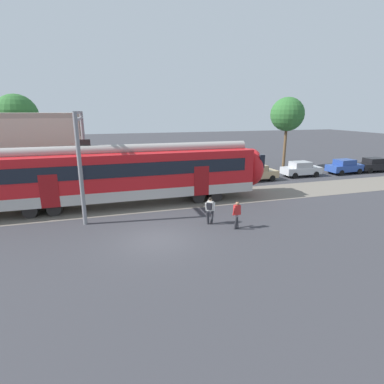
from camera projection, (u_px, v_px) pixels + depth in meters
The scene contains 10 objects.
ground_plane at pixel (156, 240), 15.70m from camera, with size 160.00×160.00×0.00m, color #38383D.
pedestrian_white at pixel (210, 208), 17.63m from camera, with size 0.67×0.54×1.67m.
pedestrian_red at pixel (237, 213), 16.94m from camera, with size 0.53×0.63×1.67m.
parked_car_tan at pixel (257, 173), 28.86m from camera, with size 4.08×1.92×1.54m.
parked_car_silver at pixel (301, 169), 30.77m from camera, with size 4.02×1.80×1.54m.
parked_car_blue at pixel (345, 166), 32.20m from camera, with size 4.08×1.92×1.54m.
parked_car_black at pixel (374, 165), 33.19m from camera, with size 4.09×1.93×1.54m.
catenary_gantry at pixel (81, 146), 19.72m from camera, with size 0.24×6.64×6.53m.
street_tree_right at pixel (287, 114), 33.76m from camera, with size 3.77×3.77×8.08m.
street_tree_left at pixel (16, 116), 28.66m from camera, with size 4.01×4.01×8.14m.
Camera 1 is at (-2.38, -14.43, 6.52)m, focal length 28.00 mm.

